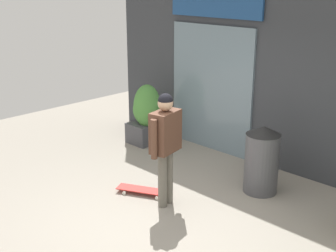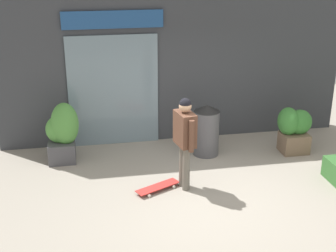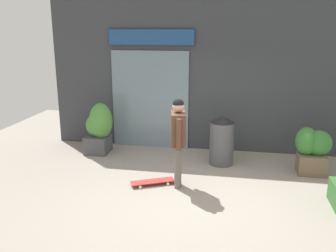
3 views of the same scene
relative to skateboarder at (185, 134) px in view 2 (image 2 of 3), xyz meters
The scene contains 7 objects.
ground_plane 1.12m from the skateboarder, 48.72° to the right, with size 12.00×12.00×0.00m, color gray.
building_facade 2.55m from the skateboarder, 84.71° to the left, with size 7.56×0.31×3.69m.
skateboarder is the anchor object (origin of this frame).
skateboard 1.09m from the skateboarder, behind, with size 0.85×0.57×0.08m.
planter_box_left 2.69m from the skateboarder, 143.47° to the left, with size 0.66×0.57×1.22m.
planter_box_right 2.88m from the skateboarder, 24.23° to the left, with size 0.71×0.59×0.96m.
trash_bin 1.62m from the skateboarder, 60.67° to the left, with size 0.54×0.54×1.08m.
Camera 2 is at (-1.93, -7.05, 4.11)m, focal length 50.46 mm.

